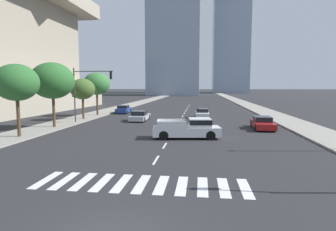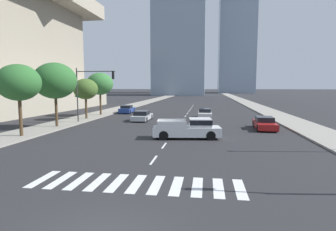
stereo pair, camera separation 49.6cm
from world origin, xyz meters
name	(u,v)px [view 1 (the left image)]	position (x,y,z in m)	size (l,w,h in m)	color
sidewalk_east	(283,119)	(13.26, 30.00, 0.07)	(4.00, 260.00, 0.15)	gray
sidewalk_west	(87,116)	(-13.26, 30.00, 0.07)	(4.00, 260.00, 0.15)	gray
crosswalk_near	(141,184)	(0.00, 4.75, 0.00)	(9.45, 2.38, 0.01)	silver
lane_divider_center	(183,116)	(0.00, 32.75, 0.00)	(0.14, 50.00, 0.01)	silver
pickup_truck	(190,129)	(1.69, 15.84, 0.81)	(5.75, 2.61, 1.67)	silver
sedan_blue_0	(124,109)	(-9.74, 36.06, 0.60)	(1.99, 4.30, 1.28)	navy
sedan_red_1	(263,123)	(8.86, 21.81, 0.58)	(2.05, 4.71, 1.25)	maroon
sedan_silver_2	(140,116)	(-5.04, 26.93, 0.57)	(1.95, 4.63, 1.25)	#B7BABF
sedan_white_3	(202,114)	(2.78, 30.55, 0.60)	(1.90, 4.55, 1.29)	silver
traffic_signal_far	(88,85)	(-10.37, 23.78, 4.46)	(4.98, 0.28, 6.28)	#333335
street_tree_nearest	(16,83)	(-12.46, 14.21, 4.61)	(3.57, 3.57, 5.99)	#4C3823
street_tree_second	(52,81)	(-12.46, 19.77, 4.87)	(4.35, 4.35, 6.58)	#4C3823
street_tree_third	(83,89)	(-12.46, 26.91, 3.95)	(3.13, 3.13, 5.15)	#4C3823
street_tree_fourth	(97,84)	(-12.46, 31.80, 4.66)	(3.81, 3.81, 6.14)	#4C3823
office_tower_center_skyline	(231,24)	(21.18, 178.89, 44.05)	(22.05, 25.88, 97.52)	#8C9EB2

